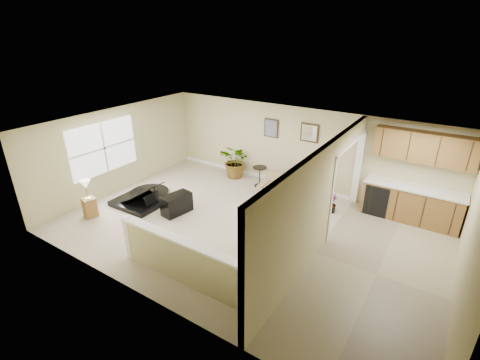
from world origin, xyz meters
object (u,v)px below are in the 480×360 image
Objects in this scene: loveseat at (285,186)px; piano_bench at (177,204)px; palm_plant at (236,161)px; accent_table at (260,174)px; small_plant at (331,205)px; lamp_stand at (89,201)px; piano at (141,185)px.

piano_bench is at bearing -132.98° from loveseat.
palm_plant reaches higher than loveseat.
loveseat is 0.99m from accent_table.
palm_plant is at bearing 170.68° from small_plant.
lamp_stand is (-1.79, -4.27, -0.12)m from palm_plant.
piano reaches higher than accent_table.
lamp_stand is at bearing -142.51° from piano_bench.
accent_table is at bearing 55.51° from lamp_stand.
piano reaches higher than loveseat.
accent_table is 1.28× the size of small_plant.
small_plant is 6.42m from lamp_stand.
lamp_stand is at bearing -144.77° from small_plant.
loveseat is 1.30× the size of palm_plant.
accent_table is at bearing -10.95° from palm_plant.
palm_plant is at bearing 90.06° from piano_bench.
palm_plant is 3.51m from small_plant.
loveseat is at bearing 172.90° from small_plant.
piano_bench is (1.28, 0.06, -0.26)m from piano.
small_plant is (2.44, -0.37, -0.20)m from accent_table.
palm_plant reaches higher than accent_table.
lamp_stand is (-1.79, -1.38, 0.17)m from piano_bench.
piano_bench is 1.26× the size of accent_table.
accent_table reaches higher than piano_bench.
lamp_stand is (-0.52, -1.32, -0.09)m from piano.
piano_bench is 0.71× the size of palm_plant.
lamp_stand reaches higher than accent_table.
lamp_stand is (-2.80, -4.07, 0.03)m from accent_table.
loveseat reaches higher than piano_bench.
piano_bench is at bearing -89.94° from palm_plant.
piano_bench is 2.90m from palm_plant.
piano_bench is 3.19m from loveseat.
small_plant is at bearing 34.00° from piano_bench.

